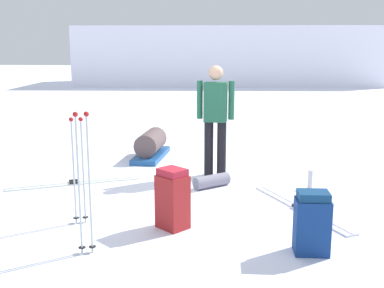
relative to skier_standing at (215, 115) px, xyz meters
name	(u,v)px	position (x,y,z in m)	size (l,w,h in m)	color
ground_plane	(192,194)	(-0.24, -1.00, -0.95)	(80.00, 80.00, 0.00)	white
distant_snow_ridge	(227,56)	(-0.63, 18.00, 0.49)	(15.04, 5.00, 2.89)	white
skier_standing	(215,115)	(0.00, 0.00, 0.00)	(0.57, 0.24, 1.70)	black
ski_pair_near	(74,183)	(-2.01, -0.72, -0.94)	(1.79, 1.00, 0.05)	silver
ski_pair_far	(300,208)	(1.16, -1.43, -0.94)	(1.08, 1.75, 0.05)	silver
backpack_large_dark	(173,199)	(-0.32, -2.23, -0.62)	(0.41, 0.40, 0.68)	maroon
backpack_bright	(312,223)	(1.13, -2.72, -0.65)	(0.34, 0.27, 0.63)	navy
ski_poles_planted_near	(78,165)	(-1.39, -2.20, -0.27)	(0.17, 0.10, 1.22)	#ACB4C5
ski_poles_planted_far	(84,177)	(-1.05, -2.98, -0.18)	(0.16, 0.10, 1.40)	#ADBBBF
gear_sled	(151,146)	(-1.23, 1.04, -0.73)	(0.49, 1.26, 0.49)	#1C4D8E
sleeping_mat_rolled	(212,181)	(0.00, -0.64, -0.86)	(0.18, 0.18, 0.55)	slate
thermos_bottle	(310,179)	(1.39, -0.52, -0.82)	(0.07, 0.07, 0.26)	#B7BBC5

